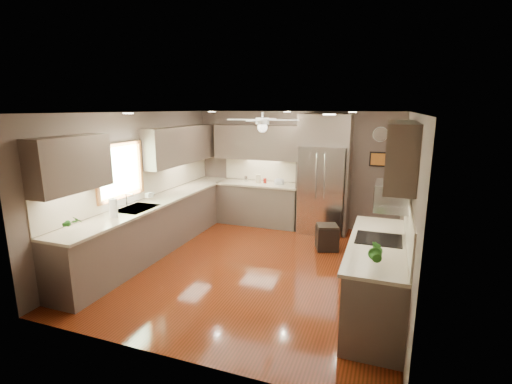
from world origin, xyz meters
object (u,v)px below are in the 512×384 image
Objects in this scene: canister_c at (258,179)px; stool at (327,237)px; paper_towel at (113,208)px; potted_plant_right at (375,253)px; microwave at (392,196)px; canister_d at (265,181)px; canister_b at (246,179)px; bowl at (279,183)px; potted_plant_left at (73,222)px; refrigerator at (323,176)px; soap_bottle at (150,195)px.

stool is at bearing -31.92° from canister_c.
canister_c is 3.46m from paper_towel.
potted_plant_right is at bearing -71.37° from stool.
microwave is at bearing -58.19° from stool.
microwave is 2.34m from stool.
potted_plant_right is (2.49, -3.80, 0.10)m from canister_d.
canister_c is at bearing 148.08° from stool.
bowl is (0.79, -0.06, -0.04)m from canister_b.
microwave reaches higher than potted_plant_left.
refrigerator is 4.45× the size of microwave.
microwave reaches higher than soap_bottle.
canister_c is 3.94m from microwave.
potted_plant_left is 0.51× the size of microwave.
microwave is (3.98, 1.25, 0.40)m from potted_plant_left.
canister_c is 0.35× the size of microwave.
canister_b is 0.58× the size of bowl.
bowl is at bearing 119.84° from potted_plant_right.
potted_plant_right is (3.85, 0.21, 0.02)m from potted_plant_left.
refrigerator is (1.75, -0.08, 0.18)m from canister_b.
stool is at bearing 36.82° from paper_towel.
soap_bottle reaches higher than canister_c.
microwave is at bearing 7.12° from paper_towel.
soap_bottle is 0.35× the size of microwave.
potted_plant_right is 1.04× the size of paper_towel.
potted_plant_left is at bearing -106.71° from canister_c.
bowl is at bearing 66.89° from potted_plant_left.
potted_plant_right is (2.65, -3.80, 0.07)m from canister_c.
stool is at bearing 45.00° from potted_plant_left.
refrigerator reaches higher than stool.
soap_bottle is 1.11m from paper_towel.
soap_bottle is at bearing 93.46° from potted_plant_left.
refrigerator is at bearing 50.62° from paper_towel.
potted_plant_left is at bearing -162.57° from microwave.
potted_plant_left reaches higher than canister_d.
refrigerator reaches higher than canister_d.
stool is 1.58× the size of paper_towel.
paper_towel is at bearing -172.88° from microwave.
canister_c is 2.52m from soap_bottle.
canister_b is 4.13m from potted_plant_left.
canister_d is at bearing 177.78° from refrigerator.
paper_towel is at bearing -129.38° from refrigerator.
refrigerator is 4.14m from paper_towel.
stool is (3.04, 1.07, -0.80)m from soap_bottle.
microwave is (4.09, -0.61, 0.45)m from soap_bottle.
refrigerator reaches higher than potted_plant_left.
canister_b is at bearing 175.81° from canister_c.
soap_bottle reaches higher than canister_d.
potted_plant_left is 0.88× the size of potted_plant_right.
refrigerator is (1.45, -0.05, 0.16)m from canister_c.
canister_d is at bearing 133.55° from microwave.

